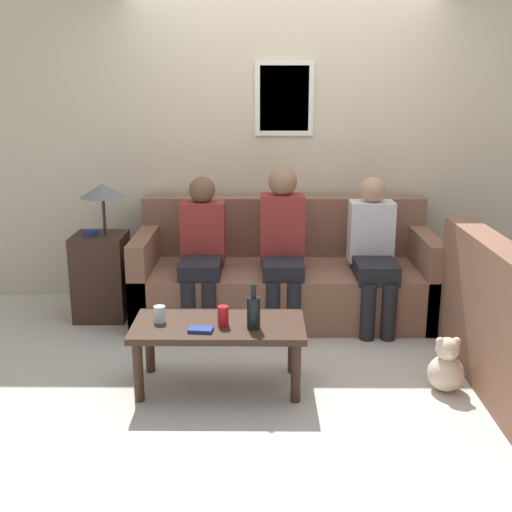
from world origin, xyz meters
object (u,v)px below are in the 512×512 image
at_px(wine_bottle, 254,312).
at_px(teddy_bear, 446,367).
at_px(drinking_glass, 160,314).
at_px(person_middle, 283,241).
at_px(coffee_table, 219,333).
at_px(person_left, 202,247).
at_px(person_right, 373,248).
at_px(couch_main, 284,277).

bearing_deg(wine_bottle, teddy_bear, 1.23).
xyz_separation_m(drinking_glass, person_middle, (0.78, 1.09, 0.19)).
bearing_deg(teddy_bear, person_middle, 129.73).
distance_m(coffee_table, person_left, 1.16).
bearing_deg(drinking_glass, wine_bottle, -9.42).
height_order(wine_bottle, teddy_bear, wine_bottle).
distance_m(drinking_glass, person_right, 1.83).
xyz_separation_m(couch_main, person_left, (-0.64, -0.19, 0.30)).
relative_size(drinking_glass, teddy_bear, 0.29).
xyz_separation_m(drinking_glass, teddy_bear, (1.75, -0.07, -0.31)).
relative_size(coffee_table, teddy_bear, 3.02).
height_order(coffee_table, wine_bottle, wine_bottle).
bearing_deg(coffee_table, person_right, 44.56).
distance_m(person_right, teddy_bear, 1.27).
bearing_deg(teddy_bear, wine_bottle, -178.77).
bearing_deg(person_middle, person_left, 179.68).
relative_size(person_middle, teddy_bear, 3.49).
relative_size(drinking_glass, person_left, 0.09).
bearing_deg(person_right, person_left, 179.22).
relative_size(couch_main, teddy_bear, 6.76).
height_order(couch_main, drinking_glass, couch_main).
distance_m(wine_bottle, person_middle, 1.21).
bearing_deg(person_right, coffee_table, -135.44).
bearing_deg(coffee_table, person_middle, 69.21).
relative_size(wine_bottle, teddy_bear, 0.79).
bearing_deg(wine_bottle, person_right, 52.47).
height_order(coffee_table, teddy_bear, coffee_table).
xyz_separation_m(wine_bottle, person_left, (-0.41, 1.19, 0.09)).
bearing_deg(person_middle, coffee_table, -110.79).
xyz_separation_m(person_right, teddy_bear, (0.27, -1.15, -0.46)).
xyz_separation_m(person_left, teddy_bear, (1.59, -1.17, -0.46)).
relative_size(wine_bottle, drinking_glass, 2.69).
height_order(wine_bottle, person_left, person_left).
distance_m(person_left, person_right, 1.31).
distance_m(wine_bottle, person_right, 1.48).
bearing_deg(teddy_bear, person_left, 143.68).
bearing_deg(teddy_bear, coffee_table, 177.94).
bearing_deg(drinking_glass, couch_main, 57.91).
relative_size(coffee_table, person_middle, 0.87).
bearing_deg(teddy_bear, drinking_glass, 177.71).
bearing_deg(person_left, person_right, -0.78).
bearing_deg(person_middle, couch_main, 83.07).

